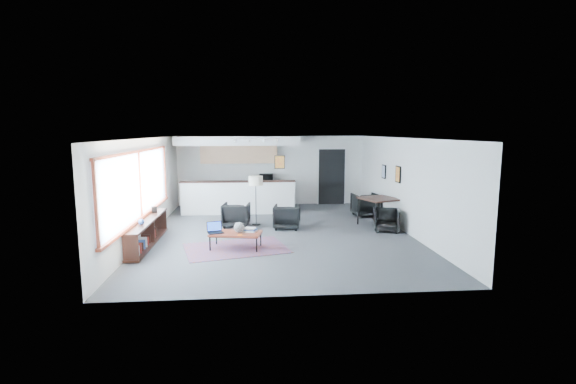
{
  "coord_description": "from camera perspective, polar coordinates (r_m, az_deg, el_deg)",
  "views": [
    {
      "loc": [
        -0.72,
        -11.23,
        2.79
      ],
      "look_at": [
        0.28,
        0.4,
        1.07
      ],
      "focal_mm": 26.0,
      "sensor_mm": 36.0,
      "label": 1
    }
  ],
  "objects": [
    {
      "name": "kilim_rug",
      "position": [
        10.14,
        -7.12,
        -7.63
      ],
      "size": [
        2.68,
        2.14,
        0.01
      ],
      "rotation": [
        0.0,
        0.0,
        0.25
      ],
      "color": "#5D3548",
      "rests_on": "floor"
    },
    {
      "name": "dining_chair_far",
      "position": [
        13.99,
        10.57,
        -1.81
      ],
      "size": [
        0.75,
        0.71,
        0.7
      ],
      "primitive_type": "imported",
      "rotation": [
        0.0,
        0.0,
        3.25
      ],
      "color": "black",
      "rests_on": "floor"
    },
    {
      "name": "microwave",
      "position": [
        15.48,
        -3.02,
        2.09
      ],
      "size": [
        0.52,
        0.31,
        0.34
      ],
      "primitive_type": "imported",
      "rotation": [
        0.0,
        0.0,
        -0.07
      ],
      "color": "black",
      "rests_on": "kitchenette"
    },
    {
      "name": "track_light",
      "position": [
        13.44,
        -4.41,
        7.22
      ],
      "size": [
        1.6,
        0.07,
        0.15
      ],
      "color": "silver",
      "rests_on": "room"
    },
    {
      "name": "kitchenette",
      "position": [
        15.02,
        -6.74,
        2.91
      ],
      "size": [
        4.2,
        1.96,
        2.6
      ],
      "color": "white",
      "rests_on": "floor"
    },
    {
      "name": "dining_table",
      "position": [
        12.54,
        12.4,
        -1.14
      ],
      "size": [
        1.27,
        1.27,
        0.84
      ],
      "rotation": [
        0.0,
        0.0,
        0.35
      ],
      "color": "black",
      "rests_on": "floor"
    },
    {
      "name": "coaster",
      "position": [
        9.78,
        -6.59,
        -5.87
      ],
      "size": [
        0.11,
        0.11,
        0.01
      ],
      "rotation": [
        0.0,
        0.0,
        0.02
      ],
      "color": "#E5590C",
      "rests_on": "coffee_table"
    },
    {
      "name": "wall_art_upper",
      "position": [
        13.65,
        12.97,
        2.73
      ],
      "size": [
        0.03,
        0.34,
        0.44
      ],
      "color": "black",
      "rests_on": "room"
    },
    {
      "name": "armchair_right",
      "position": [
        11.99,
        -0.15,
        -3.25
      ],
      "size": [
        0.84,
        0.8,
        0.75
      ],
      "primitive_type": "imported",
      "rotation": [
        0.0,
        0.0,
        2.97
      ],
      "color": "black",
      "rests_on": "floor"
    },
    {
      "name": "dining_chair_near",
      "position": [
        12.0,
        13.28,
        -3.86
      ],
      "size": [
        0.68,
        0.65,
        0.59
      ],
      "primitive_type": "imported",
      "rotation": [
        0.0,
        0.0,
        -0.22
      ],
      "color": "black",
      "rests_on": "floor"
    },
    {
      "name": "laptop",
      "position": [
        10.11,
        -9.96,
        -5.06
      ],
      "size": [
        0.43,
        0.39,
        0.25
      ],
      "rotation": [
        0.0,
        0.0,
        0.32
      ],
      "color": "black",
      "rests_on": "coffee_table"
    },
    {
      "name": "armchair_left",
      "position": [
        12.31,
        -7.11,
        -2.96
      ],
      "size": [
        0.84,
        0.8,
        0.77
      ],
      "primitive_type": "imported",
      "rotation": [
        0.0,
        0.0,
        3.0
      ],
      "color": "black",
      "rests_on": "floor"
    },
    {
      "name": "ceramic_pot",
      "position": [
        9.99,
        -6.71,
        -4.84
      ],
      "size": [
        0.25,
        0.25,
        0.25
      ],
      "rotation": [
        0.0,
        0.0,
        -0.32
      ],
      "color": "gray",
      "rests_on": "coffee_table"
    },
    {
      "name": "book_stack",
      "position": [
        10.09,
        -5.2,
        -5.17
      ],
      "size": [
        0.37,
        0.34,
        0.09
      ],
      "rotation": [
        0.0,
        0.0,
        -0.38
      ],
      "color": "silver",
      "rests_on": "coffee_table"
    },
    {
      "name": "doorway",
      "position": [
        16.03,
        5.96,
        2.18
      ],
      "size": [
        1.1,
        0.12,
        2.15
      ],
      "color": "black",
      "rests_on": "room"
    },
    {
      "name": "console",
      "position": [
        10.79,
        -18.7,
        -5.29
      ],
      "size": [
        0.35,
        3.0,
        0.8
      ],
      "color": "black",
      "rests_on": "floor"
    },
    {
      "name": "coffee_table",
      "position": [
        10.05,
        -7.15,
        -5.68
      ],
      "size": [
        1.3,
        0.86,
        0.39
      ],
      "rotation": [
        0.0,
        0.0,
        -0.19
      ],
      "color": "maroon",
      "rests_on": "floor"
    },
    {
      "name": "floor_lamp",
      "position": [
        12.38,
        -4.44,
        1.3
      ],
      "size": [
        0.47,
        0.47,
        1.47
      ],
      "rotation": [
        0.0,
        0.0,
        0.14
      ],
      "color": "black",
      "rests_on": "floor"
    },
    {
      "name": "window",
      "position": [
        10.78,
        -19.64,
        0.76
      ],
      "size": [
        0.1,
        5.95,
        1.66
      ],
      "color": "#8CBFFF",
      "rests_on": "room"
    },
    {
      "name": "room",
      "position": [
        11.35,
        -1.25,
        0.82
      ],
      "size": [
        7.02,
        9.02,
        2.62
      ],
      "color": "#464649",
      "rests_on": "ground"
    },
    {
      "name": "wall_art_lower",
      "position": [
        12.42,
        14.81,
        2.36
      ],
      "size": [
        0.03,
        0.38,
        0.48
      ],
      "color": "black",
      "rests_on": "room"
    }
  ]
}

